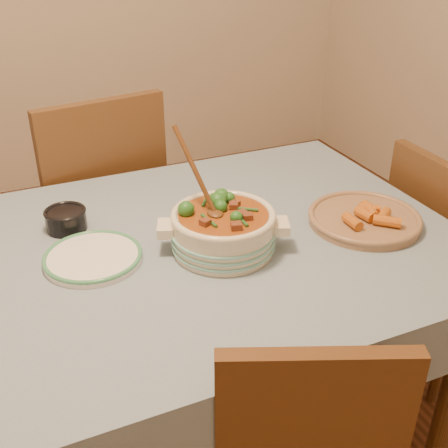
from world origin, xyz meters
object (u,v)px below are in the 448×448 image
object	(u,v)px
white_plate	(93,257)
chair_right	(444,256)
chair_far	(99,201)
condiment_bowl	(66,218)
dining_table	(161,278)
stew_casserole	(223,227)
fried_plate	(365,217)

from	to	relation	value
white_plate	chair_right	distance (m)	1.23
chair_far	chair_right	xyz separation A→B (m)	(1.05, -0.77, -0.07)
condiment_bowl	chair_right	xyz separation A→B (m)	(1.23, -0.25, -0.30)
dining_table	condiment_bowl	world-z (taller)	condiment_bowl
dining_table	chair_right	world-z (taller)	chair_right
white_plate	condiment_bowl	bearing A→B (deg)	99.09
chair_right	condiment_bowl	bearing A→B (deg)	80.02
stew_casserole	white_plate	xyz separation A→B (m)	(-0.33, 0.08, -0.06)
white_plate	stew_casserole	bearing A→B (deg)	-14.27
fried_plate	condiment_bowl	bearing A→B (deg)	158.34
stew_casserole	dining_table	bearing A→B (deg)	158.06
stew_casserole	white_plate	bearing A→B (deg)	165.73
dining_table	condiment_bowl	size ratio (longest dim) A/B	12.20
dining_table	white_plate	size ratio (longest dim) A/B	5.66
condiment_bowl	chair_far	size ratio (longest dim) A/B	0.14
stew_casserole	chair_far	size ratio (longest dim) A/B	0.35
condiment_bowl	chair_right	bearing A→B (deg)	-11.44
dining_table	chair_right	size ratio (longest dim) A/B	1.93
chair_right	white_plate	bearing A→B (deg)	89.02
dining_table	chair_far	distance (m)	0.74
white_plate	fried_plate	distance (m)	0.78
condiment_bowl	chair_far	xyz separation A→B (m)	(0.19, 0.52, -0.23)
dining_table	stew_casserole	world-z (taller)	stew_casserole
white_plate	fried_plate	xyz separation A→B (m)	(0.77, -0.12, 0.01)
fried_plate	chair_right	xyz separation A→B (m)	(0.43, 0.07, -0.28)
chair_right	chair_far	bearing A→B (deg)	55.11
stew_casserole	fried_plate	world-z (taller)	stew_casserole
fried_plate	chair_right	distance (m)	0.52
white_plate	chair_right	world-z (taller)	chair_right
white_plate	dining_table	bearing A→B (deg)	-6.67
fried_plate	chair_far	world-z (taller)	chair_far
white_plate	chair_far	size ratio (longest dim) A/B	0.30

